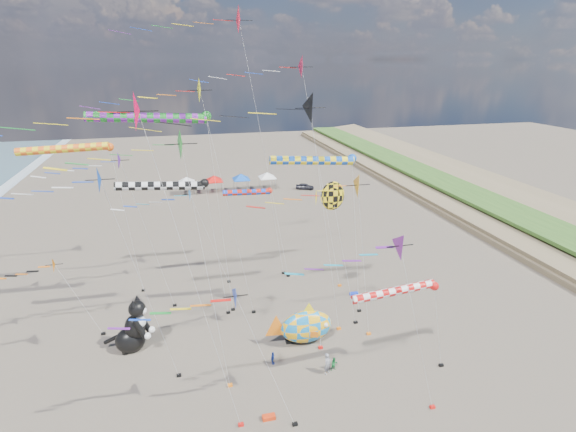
# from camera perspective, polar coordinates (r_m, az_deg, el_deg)

# --- Properties ---
(delta_kite_0) EXTENTS (10.30, 1.69, 11.35)m
(delta_kite_0) POSITION_cam_1_polar(r_m,az_deg,el_deg) (46.94, -13.54, 2.14)
(delta_kite_0) COLOR blue
(delta_kite_0) RESTS_ON ground
(delta_kite_1) EXTENTS (15.68, 2.86, 28.48)m
(delta_kite_1) POSITION_cam_1_polar(r_m,az_deg,el_deg) (45.27, -7.28, 23.33)
(delta_kite_1) COLOR #FE112B
(delta_kite_1) RESTS_ON ground
(delta_kite_2) EXTENTS (11.71, 2.23, 22.32)m
(delta_kite_2) POSITION_cam_1_polar(r_m,az_deg,el_deg) (38.17, -11.62, 15.00)
(delta_kite_2) COLOR #F3F41B
(delta_kite_2) RESTS_ON ground
(delta_kite_3) EXTENTS (13.37, 2.33, 22.13)m
(delta_kite_3) POSITION_cam_1_polar(r_m,az_deg,el_deg) (24.36, -20.65, 11.44)
(delta_kite_3) COLOR #E90642
(delta_kite_3) RESTS_ON ground
(delta_kite_4) EXTENTS (16.05, 2.64, 21.42)m
(delta_kite_4) POSITION_cam_1_polar(r_m,az_deg,el_deg) (34.46, -0.54, 13.16)
(delta_kite_4) COLOR black
(delta_kite_4) RESTS_ON ground
(delta_kite_5) EXTENTS (13.98, 2.38, 24.09)m
(delta_kite_5) POSITION_cam_1_polar(r_m,az_deg,el_deg) (42.50, 0.46, 18.07)
(delta_kite_5) COLOR #BF153B
(delta_kite_5) RESTS_ON ground
(delta_kite_6) EXTENTS (8.40, 1.55, 7.80)m
(delta_kite_6) POSITION_cam_1_polar(r_m,az_deg,el_deg) (42.94, -28.92, -6.41)
(delta_kite_6) COLOR orange
(delta_kite_6) RESTS_ON ground
(delta_kite_7) EXTENTS (10.73, 1.69, 10.57)m
(delta_kite_7) POSITION_cam_1_polar(r_m,az_deg,el_deg) (27.21, -9.70, -12.41)
(delta_kite_7) COLOR #1638CB
(delta_kite_7) RESTS_ON ground
(delta_kite_8) EXTENTS (11.08, 2.04, 17.13)m
(delta_kite_8) POSITION_cam_1_polar(r_m,az_deg,el_deg) (31.75, -24.49, 3.48)
(delta_kite_8) COLOR #0F41B3
(delta_kite_8) RESTS_ON ground
(delta_kite_9) EXTENTS (10.40, 2.26, 19.65)m
(delta_kite_9) POSITION_cam_1_polar(r_m,az_deg,el_deg) (28.63, -16.20, 7.97)
(delta_kite_9) COLOR #128923
(delta_kite_9) RESTS_ON ground
(delta_kite_10) EXTENTS (9.35, 1.90, 14.00)m
(delta_kite_10) POSITION_cam_1_polar(r_m,az_deg,el_deg) (27.78, 13.93, -4.14)
(delta_kite_10) COLOR purple
(delta_kite_10) RESTS_ON ground
(delta_kite_11) EXTENTS (10.96, 2.16, 15.54)m
(delta_kite_11) POSITION_cam_1_polar(r_m,az_deg,el_deg) (35.18, 5.76, 3.78)
(delta_kite_11) COLOR orange
(delta_kite_11) RESTS_ON ground
(delta_kite_12) EXTENTS (9.29, 1.80, 15.91)m
(delta_kite_12) POSITION_cam_1_polar(r_m,az_deg,el_deg) (42.43, -20.54, 5.99)
(delta_kite_12) COLOR #61249F
(delta_kite_12) RESTS_ON ground
(windsock_0) EXTENTS (9.12, 0.79, 13.66)m
(windsock_0) POSITION_cam_1_polar(r_m,az_deg,el_deg) (39.89, -15.30, 3.67)
(windsock_0) COLOR black
(windsock_0) RESTS_ON ground
(windsock_1) EXTENTS (9.86, 0.80, 16.01)m
(windsock_1) POSITION_cam_1_polar(r_m,az_deg,el_deg) (46.94, -26.17, 7.60)
(windsock_1) COLOR #FF5F15
(windsock_1) RESTS_ON ground
(windsock_2) EXTENTS (8.30, 0.67, 7.81)m
(windsock_2) POSITION_cam_1_polar(r_m,az_deg,el_deg) (34.26, 13.84, -9.27)
(windsock_2) COLOR red
(windsock_2) RESTS_ON ground
(windsock_3) EXTENTS (8.95, 0.77, 15.78)m
(windsock_3) POSITION_cam_1_polar(r_m,az_deg,el_deg) (38.40, 3.64, 6.97)
(windsock_3) COLOR blue
(windsock_3) RESTS_ON ground
(windsock_4) EXTENTS (11.24, 0.86, 19.39)m
(windsock_4) POSITION_cam_1_polar(r_m,az_deg,el_deg) (39.29, -16.76, 11.80)
(windsock_4) COLOR #178021
(windsock_4) RESTS_ON ground
(windsock_5) EXTENTS (6.73, 0.65, 10.45)m
(windsock_5) POSITION_cam_1_polar(r_m,az_deg,el_deg) (48.06, -4.88, 2.96)
(windsock_5) COLOR red
(windsock_5) RESTS_ON ground
(angelfish_kite) EXTENTS (3.74, 3.02, 13.40)m
(angelfish_kite) POSITION_cam_1_polar(r_m,az_deg,el_deg) (39.78, 5.41, 2.41)
(angelfish_kite) COLOR yellow
(angelfish_kite) RESTS_ON ground
(cat_inflatable) EXTENTS (4.16, 2.99, 5.07)m
(cat_inflatable) POSITION_cam_1_polar(r_m,az_deg,el_deg) (40.84, -19.24, -12.77)
(cat_inflatable) COLOR black
(cat_inflatable) RESTS_ON ground
(fish_inflatable) EXTENTS (6.07, 2.31, 4.04)m
(fish_inflatable) POSITION_cam_1_polar(r_m,az_deg,el_deg) (39.82, 2.27, -13.84)
(fish_inflatable) COLOR #1480CA
(fish_inflatable) RESTS_ON ground
(person_adult) EXTENTS (0.79, 0.74, 1.82)m
(person_adult) POSITION_cam_1_polar(r_m,az_deg,el_deg) (37.17, 5.02, -18.18)
(person_adult) COLOR gray
(person_adult) RESTS_ON ground
(child_green) EXTENTS (0.63, 0.53, 1.15)m
(child_green) POSITION_cam_1_polar(r_m,az_deg,el_deg) (37.74, 5.90, -18.19)
(child_green) COLOR #156F30
(child_green) RESTS_ON ground
(child_blue) EXTENTS (0.59, 0.69, 1.10)m
(child_blue) POSITION_cam_1_polar(r_m,az_deg,el_deg) (38.21, -1.94, -17.59)
(child_blue) COLOR #1D3799
(child_blue) RESTS_ON ground
(kite_bag_0) EXTENTS (0.90, 0.44, 0.30)m
(kite_bag_0) POSITION_cam_1_polar(r_m,az_deg,el_deg) (40.81, 0.37, -15.57)
(kite_bag_0) COLOR black
(kite_bag_0) RESTS_ON ground
(kite_bag_1) EXTENTS (0.90, 0.44, 0.30)m
(kite_bag_1) POSITION_cam_1_polar(r_m,az_deg,el_deg) (33.92, -2.46, -24.17)
(kite_bag_1) COLOR red
(kite_bag_1) RESTS_ON ground
(kite_bag_3) EXTENTS (0.90, 0.44, 0.30)m
(kite_bag_3) POSITION_cam_1_polar(r_m,az_deg,el_deg) (48.40, 8.38, -9.76)
(kite_bag_3) COLOR #1533D8
(kite_bag_3) RESTS_ON ground
(tent_row) EXTENTS (19.20, 4.20, 3.80)m
(tent_row) POSITION_cam_1_polar(r_m,az_deg,el_deg) (84.31, -7.68, 5.14)
(tent_row) COLOR white
(tent_row) RESTS_ON ground
(parked_car) EXTENTS (3.70, 2.59, 1.17)m
(parked_car) POSITION_cam_1_polar(r_m,az_deg,el_deg) (85.79, 2.15, 3.78)
(parked_car) COLOR #26262D
(parked_car) RESTS_ON ground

